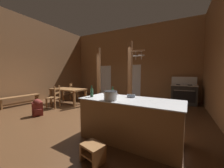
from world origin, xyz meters
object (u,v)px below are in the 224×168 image
(stove_range, at_px, (184,94))
(mixing_bowl_on_counter, at_px, (131,96))
(step_stool, at_px, (93,151))
(bench_along_left_wall, at_px, (21,99))
(ladderback_chair_near_window, at_px, (74,92))
(ladderback_chair_by_post, at_px, (54,97))
(bottle_short_on_counter, at_px, (92,92))
(backpack, at_px, (37,107))
(dining_table, at_px, (68,90))
(stockpot_on_counter, at_px, (110,96))
(bottle_tall_on_counter, at_px, (113,93))
(kitchen_island, at_px, (130,120))

(stove_range, bearing_deg, mixing_bowl_on_counter, -105.23)
(step_stool, height_order, bench_along_left_wall, bench_along_left_wall)
(stove_range, height_order, ladderback_chair_near_window, stove_range)
(ladderback_chair_by_post, xyz_separation_m, bottle_short_on_counter, (2.92, -1.20, 0.57))
(stove_range, xyz_separation_m, backpack, (-4.54, -4.50, -0.17))
(step_stool, relative_size, bench_along_left_wall, 0.25)
(ladderback_chair_near_window, bearing_deg, bottle_short_on_counter, -39.81)
(ladderback_chair_near_window, height_order, bottle_short_on_counter, bottle_short_on_counter)
(dining_table, bearing_deg, stockpot_on_counter, -31.53)
(ladderback_chair_by_post, bearing_deg, bottle_tall_on_counter, -15.98)
(backpack, bearing_deg, mixing_bowl_on_counter, 3.47)
(backpack, relative_size, bottle_short_on_counter, 2.16)
(kitchen_island, relative_size, bottle_short_on_counter, 7.99)
(ladderback_chair_by_post, bearing_deg, stockpot_on_counter, -20.76)
(dining_table, height_order, ladderback_chair_near_window, ladderback_chair_near_window)
(bottle_tall_on_counter, bearing_deg, stockpot_on_counter, -68.96)
(dining_table, bearing_deg, backpack, -74.27)
(stove_range, bearing_deg, bottle_tall_on_counter, -109.51)
(bench_along_left_wall, distance_m, bottle_short_on_counter, 4.79)
(dining_table, height_order, bottle_tall_on_counter, bottle_tall_on_counter)
(bench_along_left_wall, height_order, stockpot_on_counter, stockpot_on_counter)
(stove_range, xyz_separation_m, step_stool, (-1.39, -5.52, -0.30))
(ladderback_chair_by_post, relative_size, stockpot_on_counter, 2.64)
(step_stool, distance_m, ladderback_chair_near_window, 5.52)
(bench_along_left_wall, bearing_deg, kitchen_island, -6.00)
(dining_table, xyz_separation_m, bench_along_left_wall, (-1.63, -1.36, -0.34))
(bench_along_left_wall, xyz_separation_m, backpack, (2.16, -0.55, 0.00))
(kitchen_island, bearing_deg, stockpot_on_counter, -140.15)
(step_stool, xyz_separation_m, ladderback_chair_near_window, (-4.09, 3.71, 0.27))
(kitchen_island, relative_size, stockpot_on_counter, 6.12)
(step_stool, xyz_separation_m, ladderback_chair_by_post, (-3.56, 2.03, 0.27))
(ladderback_chair_near_window, bearing_deg, bottle_tall_on_counter, -34.11)
(bottle_tall_on_counter, bearing_deg, ladderback_chair_by_post, 164.02)
(stove_range, distance_m, stockpot_on_counter, 5.06)
(ladderback_chair_near_window, bearing_deg, bench_along_left_wall, -119.85)
(backpack, height_order, mixing_bowl_on_counter, mixing_bowl_on_counter)
(stockpot_on_counter, distance_m, bottle_tall_on_counter, 0.39)
(kitchen_island, height_order, dining_table, kitchen_island)
(ladderback_chair_by_post, relative_size, bench_along_left_wall, 0.57)
(bench_along_left_wall, bearing_deg, ladderback_chair_near_window, 60.15)
(stockpot_on_counter, height_order, bottle_tall_on_counter, bottle_tall_on_counter)
(bottle_short_on_counter, bearing_deg, ladderback_chair_by_post, 157.63)
(dining_table, relative_size, bench_along_left_wall, 1.02)
(dining_table, height_order, mixing_bowl_on_counter, mixing_bowl_on_counter)
(ladderback_chair_near_window, xyz_separation_m, backpack, (0.94, -2.68, -0.14))
(dining_table, xyz_separation_m, backpack, (0.54, -1.91, -0.34))
(ladderback_chair_near_window, relative_size, ladderback_chair_by_post, 1.00)
(step_stool, bearing_deg, bench_along_left_wall, 163.52)
(step_stool, xyz_separation_m, stockpot_on_counter, (-0.05, 0.70, 0.83))
(step_stool, height_order, stockpot_on_counter, stockpot_on_counter)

